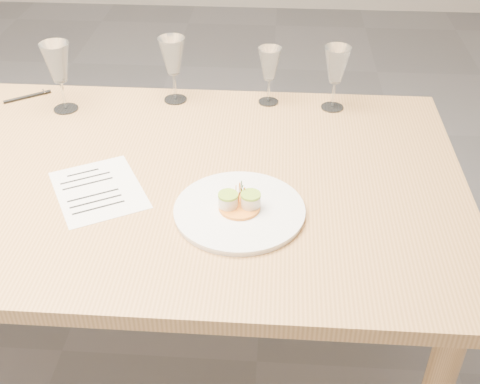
# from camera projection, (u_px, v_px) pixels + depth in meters

# --- Properties ---
(ground) EXTENTS (7.00, 7.00, 0.00)m
(ground) POSITION_uv_depth(u_px,v_px,m) (62.00, 351.00, 2.05)
(ground) COLOR slate
(ground) RESTS_ON ground
(dining_table) EXTENTS (2.40, 1.00, 0.75)m
(dining_table) POSITION_uv_depth(u_px,v_px,m) (19.00, 189.00, 1.65)
(dining_table) COLOR tan
(dining_table) RESTS_ON ground
(dinner_plate) EXTENTS (0.32, 0.32, 0.08)m
(dinner_plate) POSITION_uv_depth(u_px,v_px,m) (240.00, 210.00, 1.45)
(dinner_plate) COLOR white
(dinner_plate) RESTS_ON dining_table
(recipe_sheet) EXTENTS (0.31, 0.33, 0.00)m
(recipe_sheet) POSITION_uv_depth(u_px,v_px,m) (98.00, 190.00, 1.53)
(recipe_sheet) COLOR white
(recipe_sheet) RESTS_ON dining_table
(ballpoint_pen) EXTENTS (0.13, 0.10, 0.01)m
(ballpoint_pen) POSITION_uv_depth(u_px,v_px,m) (28.00, 97.00, 1.94)
(ballpoint_pen) COLOR black
(ballpoint_pen) RESTS_ON dining_table
(wine_glass_1) EXTENTS (0.09, 0.09, 0.22)m
(wine_glass_1) POSITION_uv_depth(u_px,v_px,m) (57.00, 64.00, 1.79)
(wine_glass_1) COLOR white
(wine_glass_1) RESTS_ON dining_table
(wine_glass_2) EXTENTS (0.08, 0.08, 0.21)m
(wine_glass_2) POSITION_uv_depth(u_px,v_px,m) (173.00, 57.00, 1.85)
(wine_glass_2) COLOR white
(wine_glass_2) RESTS_ON dining_table
(wine_glass_3) EXTENTS (0.07, 0.07, 0.18)m
(wine_glass_3) POSITION_uv_depth(u_px,v_px,m) (269.00, 65.00, 1.84)
(wine_glass_3) COLOR white
(wine_glass_3) RESTS_ON dining_table
(wine_glass_4) EXTENTS (0.08, 0.08, 0.20)m
(wine_glass_4) POSITION_uv_depth(u_px,v_px,m) (336.00, 66.00, 1.81)
(wine_glass_4) COLOR white
(wine_glass_4) RESTS_ON dining_table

